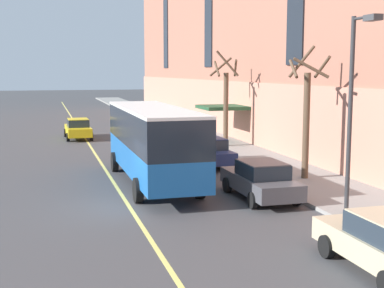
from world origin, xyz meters
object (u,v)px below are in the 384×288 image
(taxi_cab, at_px, (78,129))
(street_tree_far_uptown, at_px, (226,100))
(parked_car_white_1, at_px, (132,116))
(parked_car_silver_4, at_px, (148,124))
(city_bus, at_px, (153,140))
(parked_car_darkgray_3, at_px, (260,180))
(street_lamp, at_px, (355,95))
(street_tree_mid_block, at_px, (306,113))
(parked_car_navy_2, at_px, (207,151))

(taxi_cab, distance_m, street_tree_far_uptown, 12.32)
(street_tree_far_uptown, bearing_deg, parked_car_white_1, 100.74)
(taxi_cab, bearing_deg, parked_car_silver_4, 22.96)
(parked_car_white_1, distance_m, street_tree_far_uptown, 18.50)
(parked_car_silver_4, bearing_deg, taxi_cab, -157.04)
(city_bus, bearing_deg, taxi_cab, 97.10)
(parked_car_darkgray_3, xyz_separation_m, street_lamp, (1.88, -3.60, 3.57))
(parked_car_darkgray_3, relative_size, street_lamp, 0.68)
(city_bus, bearing_deg, parked_car_white_1, 82.69)
(city_bus, relative_size, parked_car_silver_4, 2.33)
(parked_car_silver_4, xyz_separation_m, taxi_cab, (-5.92, -2.51, -0.00))
(city_bus, distance_m, taxi_cab, 18.09)
(street_tree_mid_block, distance_m, street_lamp, 6.61)
(street_tree_far_uptown, bearing_deg, street_lamp, -94.88)
(street_lamp, bearing_deg, street_tree_mid_block, 76.45)
(parked_car_darkgray_3, bearing_deg, parked_car_silver_4, 89.88)
(parked_car_silver_4, bearing_deg, city_bus, -100.25)
(parked_car_darkgray_3, distance_m, street_lamp, 5.41)
(parked_car_navy_2, distance_m, parked_car_darkgray_3, 8.05)
(parked_car_white_1, xyz_separation_m, taxi_cab, (-5.85, -10.28, 0.00))
(taxi_cab, xyz_separation_m, street_tree_mid_block, (9.28, -19.12, 2.45))
(parked_car_navy_2, relative_size, taxi_cab, 1.02)
(parked_car_darkgray_3, distance_m, taxi_cab, 22.62)
(parked_car_white_1, relative_size, taxi_cab, 0.90)
(parked_car_navy_2, xyz_separation_m, parked_car_silver_4, (-0.17, 16.31, -0.00))
(parked_car_darkgray_3, xyz_separation_m, parked_car_silver_4, (0.05, 24.36, -0.00))
(parked_car_darkgray_3, xyz_separation_m, street_tree_mid_block, (3.40, 2.73, 2.45))
(parked_car_navy_2, bearing_deg, street_tree_far_uptown, 62.39)
(parked_car_white_1, xyz_separation_m, street_tree_mid_block, (3.43, -29.40, 2.45))
(street_lamp, bearing_deg, street_tree_far_uptown, 85.12)
(parked_car_white_1, distance_m, taxi_cab, 11.83)
(city_bus, xyz_separation_m, street_lamp, (5.52, -7.54, 2.30))
(parked_car_silver_4, distance_m, street_tree_far_uptown, 11.05)
(parked_car_silver_4, bearing_deg, street_tree_mid_block, -81.18)
(city_bus, xyz_separation_m, parked_car_darkgray_3, (3.64, -3.94, -1.27))
(parked_car_darkgray_3, xyz_separation_m, street_tree_far_uptown, (3.39, 14.11, 2.48))
(parked_car_navy_2, relative_size, street_lamp, 0.70)
(city_bus, bearing_deg, parked_car_darkgray_3, -47.21)
(parked_car_darkgray_3, bearing_deg, taxi_cab, 105.05)
(street_lamp, bearing_deg, taxi_cab, 106.94)
(parked_car_darkgray_3, bearing_deg, parked_car_navy_2, 88.44)
(parked_car_darkgray_3, height_order, taxi_cab, same)
(street_tree_far_uptown, distance_m, street_lamp, 17.82)
(taxi_cab, bearing_deg, street_tree_mid_block, -64.11)
(parked_car_silver_4, relative_size, street_lamp, 0.67)
(parked_car_darkgray_3, bearing_deg, city_bus, 132.79)
(city_bus, distance_m, street_tree_mid_block, 7.25)
(street_lamp, bearing_deg, parked_car_silver_4, 93.74)
(parked_car_navy_2, bearing_deg, street_lamp, -81.90)
(parked_car_darkgray_3, relative_size, street_tree_mid_block, 0.76)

